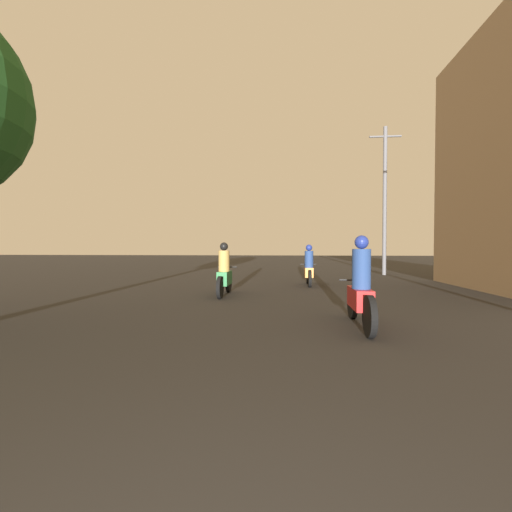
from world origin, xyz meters
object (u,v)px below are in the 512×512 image
motorcycle_red (360,291)px  motorcycle_green (224,274)px  utility_pole_far (385,198)px  motorcycle_orange (309,269)px

motorcycle_red → motorcycle_green: 4.91m
motorcycle_red → utility_pole_far: 12.99m
motorcycle_red → motorcycle_orange: motorcycle_red is taller
motorcycle_green → motorcycle_orange: (2.65, 2.96, -0.01)m
motorcycle_red → utility_pole_far: bearing=68.9°
motorcycle_orange → utility_pole_far: bearing=48.6°
motorcycle_red → motorcycle_green: (-3.17, 3.75, -0.02)m
motorcycle_orange → motorcycle_green: bearing=-135.0°
motorcycle_orange → utility_pole_far: (4.17, 5.29, 3.36)m
motorcycle_green → motorcycle_orange: 3.97m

